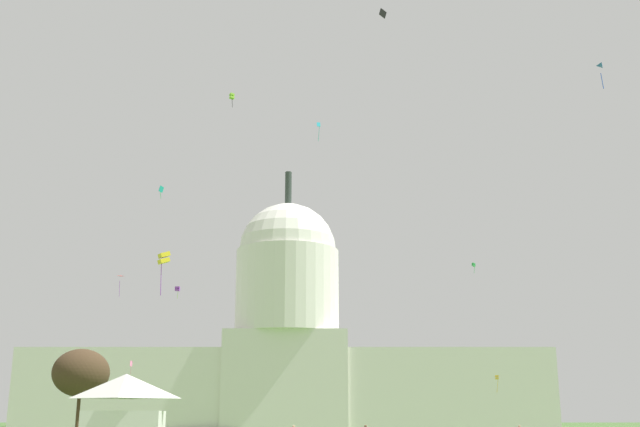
% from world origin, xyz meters
% --- Properties ---
extents(capitol_building, '(133.68, 27.24, 67.78)m').
position_xyz_m(capitol_building, '(-4.63, 179.80, 19.97)').
color(capitol_building, silver).
rests_on(capitol_building, ground_plane).
extents(event_tent, '(7.54, 4.96, 6.20)m').
position_xyz_m(event_tent, '(-13.95, 50.38, 3.12)').
color(event_tent, white).
rests_on(event_tent, ground_plane).
extents(tree_west_far, '(11.39, 11.17, 12.37)m').
position_xyz_m(tree_west_far, '(-31.92, 95.54, 8.79)').
color(tree_west_far, '#42301E').
rests_on(tree_west_far, ground_plane).
extents(kite_gold_low, '(0.69, 0.71, 3.21)m').
position_xyz_m(kite_gold_low, '(37.82, 127.54, 9.68)').
color(kite_gold_low, gold).
extents(kite_black_high, '(0.97, 0.92, 0.88)m').
position_xyz_m(kite_black_high, '(11.28, 56.97, 47.20)').
color(kite_black_high, black).
extents(kite_red_mid, '(1.44, 1.29, 3.98)m').
position_xyz_m(kite_red_mid, '(-37.94, 137.80, 30.56)').
color(kite_red_mid, red).
extents(kite_green_high, '(0.91, 0.88, 2.46)m').
position_xyz_m(kite_green_high, '(38.87, 149.14, 35.79)').
color(kite_green_high, green).
extents(kite_cyan_high, '(0.67, 0.35, 3.62)m').
position_xyz_m(kite_cyan_high, '(3.81, 108.61, 53.32)').
color(kite_cyan_high, '#33BCDB').
extents(kite_turquoise_high, '(0.78, 0.94, 2.33)m').
position_xyz_m(kite_turquoise_high, '(-24.20, 108.75, 41.52)').
color(kite_turquoise_high, teal).
extents(kite_lime_high, '(1.05, 1.02, 2.59)m').
position_xyz_m(kite_lime_high, '(-11.57, 103.99, 57.36)').
color(kite_lime_high, '#8CD133').
extents(kite_violet_mid, '(1.08, 1.10, 2.92)m').
position_xyz_m(kite_violet_mid, '(-29.78, 158.72, 31.88)').
color(kite_violet_mid, purple).
extents(kite_pink_low, '(0.41, 0.96, 3.15)m').
position_xyz_m(kite_pink_low, '(-39.74, 158.96, 14.24)').
color(kite_pink_low, pink).
extents(kite_blue_high, '(0.97, 1.16, 2.26)m').
position_xyz_m(kite_blue_high, '(31.10, 46.36, 35.07)').
color(kite_blue_high, blue).
extents(kite_yellow_mid, '(1.46, 1.43, 4.65)m').
position_xyz_m(kite_yellow_mid, '(-12.33, 56.60, 18.44)').
color(kite_yellow_mid, yellow).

